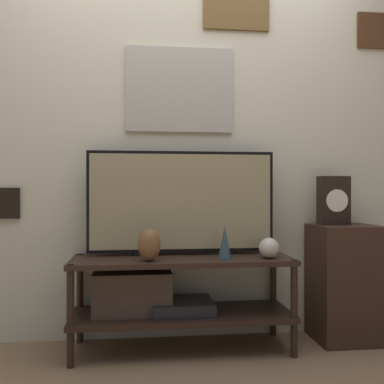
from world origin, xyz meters
name	(u,v)px	position (x,y,z in m)	size (l,w,h in m)	color
ground_plane	(187,367)	(0.00, 0.00, 0.00)	(12.00, 12.00, 0.00)	#846647
wall_back	(178,127)	(0.00, 0.54, 1.36)	(6.40, 0.08, 2.70)	beige
media_console	(164,292)	(-0.11, 0.27, 0.34)	(1.29, 0.45, 0.55)	black
television	(182,202)	(0.01, 0.37, 0.87)	(1.14, 0.05, 0.64)	black
vase_slim_bronze	(225,243)	(0.24, 0.16, 0.64)	(0.08, 0.08, 0.19)	#2D4251
vase_urn_stoneware	(149,245)	(-0.20, 0.14, 0.64)	(0.13, 0.12, 0.18)	brown
vase_round_glass	(269,248)	(0.50, 0.17, 0.61)	(0.12, 0.12, 0.12)	beige
side_table	(345,283)	(1.03, 0.31, 0.36)	(0.39, 0.36, 0.72)	#382319
mantel_clock	(333,200)	(0.98, 0.36, 0.88)	(0.19, 0.11, 0.31)	black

